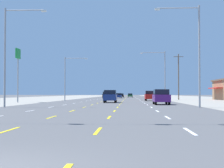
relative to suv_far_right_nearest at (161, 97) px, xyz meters
The scene contains 17 objects.
ground_plane 28.12m from the suv_far_right_nearest, 104.67° to the left, with size 572.00×572.00×0.00m, color #4C4C4F.
lot_apron_left 41.90m from the suv_far_right_nearest, 139.53° to the left, with size 28.00×440.00×0.01m, color gray.
lane_markings 66.08m from the suv_far_right_nearest, 96.18° to the left, with size 10.64×227.60×0.01m.
signal_span_wire 29.33m from the suv_far_right_nearest, 103.48° to the right, with size 25.61×0.53×9.82m.
suv_far_right_nearest is the anchor object (origin of this frame).
suv_center_turn_near 11.77m from the suv_far_right_nearest, 127.41° to the left, with size 1.98×4.90×1.98m.
suv_far_right_mid 23.35m from the suv_far_right_nearest, 90.10° to the left, with size 1.98×4.90×1.98m.
suv_inner_left_midfar 53.50m from the suv_far_right_nearest, 101.46° to the left, with size 1.98×4.90×1.98m.
hatchback_center_turn_far 59.19m from the suv_far_right_nearest, 97.09° to the left, with size 1.72×3.90×1.54m.
sedan_center_turn_farther 79.12m from the suv_far_right_nearest, 95.08° to the left, with size 1.80×4.50×1.46m.
sedan_inner_right_farthest 83.09m from the suv_far_right_nearest, 92.62° to the left, with size 1.80×4.50×1.46m.
pole_sign_left_row_1 25.07m from the suv_far_right_nearest, 155.76° to the left, with size 0.24×1.99×8.77m.
streetlight_left_row_0 19.96m from the suv_far_right_nearest, 150.57° to the right, with size 4.49×0.26×10.50m.
streetlight_right_row_0 11.07m from the suv_far_right_nearest, 74.84° to the right, with size 4.63×0.26×10.53m.
streetlight_left_row_1 29.90m from the suv_far_right_nearest, 124.40° to the left, with size 4.70×0.26×8.89m.
streetlight_right_row_1 25.02m from the suv_far_right_nearest, 84.21° to the left, with size 5.06×0.26×9.96m.
utility_pole_right_row_1 34.60m from the suv_far_right_nearest, 78.15° to the left, with size 2.20×0.26×10.42m.
Camera 1 is at (2.96, -6.21, 1.44)m, focal length 55.16 mm.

